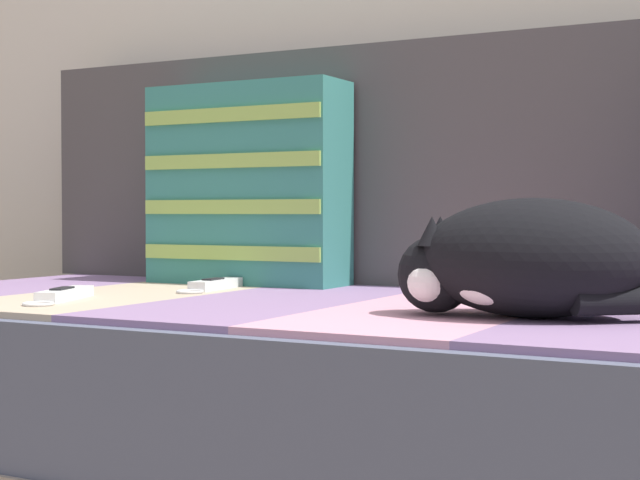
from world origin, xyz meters
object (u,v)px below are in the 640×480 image
object	(u,v)px
sleeping_cat	(520,261)
throw_pillow_striped	(247,185)
game_remote_far	(63,295)
game_remote_near	(214,285)
couch	(451,429)

from	to	relation	value
sleeping_cat	throw_pillow_striped	bearing A→B (deg)	151.59
sleeping_cat	game_remote_far	distance (m)	0.74
game_remote_near	sleeping_cat	bearing A→B (deg)	-18.05
game_remote_near	couch	bearing A→B (deg)	-8.91
throw_pillow_striped	game_remote_near	world-z (taller)	throw_pillow_striped
sleeping_cat	game_remote_far	size ratio (longest dim) A/B	1.80
throw_pillow_striped	sleeping_cat	size ratio (longest dim) A/B	1.09
sleeping_cat	game_remote_near	world-z (taller)	sleeping_cat
sleeping_cat	game_remote_near	bearing A→B (deg)	161.95
game_remote_near	game_remote_far	distance (m)	0.31
couch	throw_pillow_striped	xyz separation A→B (m)	(-0.52, 0.23, 0.39)
throw_pillow_striped	game_remote_far	bearing A→B (deg)	-99.36
couch	game_remote_far	distance (m)	0.66
sleeping_cat	game_remote_near	xyz separation A→B (m)	(-0.64, 0.21, -0.07)
sleeping_cat	game_remote_far	bearing A→B (deg)	-173.03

